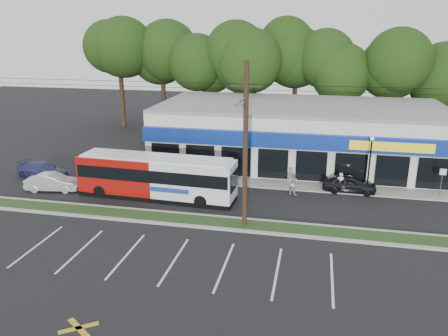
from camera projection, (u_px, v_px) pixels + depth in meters
name	position (u px, v px, depth m)	size (l,w,h in m)	color
ground	(193.00, 228.00, 26.71)	(120.00, 120.00, 0.00)	black
grass_strip	(198.00, 221.00, 27.62)	(40.00, 1.60, 0.12)	#1F3917
curb_south	(194.00, 226.00, 26.82)	(40.00, 0.25, 0.14)	#9E9E93
curb_north	(201.00, 215.00, 28.41)	(40.00, 0.25, 0.14)	#9E9E93
sidewalk	(286.00, 185.00, 34.09)	(32.00, 2.20, 0.10)	#9E9E93
strip_mall	(299.00, 133.00, 39.65)	(25.00, 12.55, 5.30)	silver
utility_pole	(242.00, 141.00, 25.37)	(50.00, 2.77, 10.00)	black
lamp_post	(370.00, 158.00, 31.91)	(0.30, 0.30, 4.25)	black
sign_post	(442.00, 178.00, 31.05)	(0.45, 0.10, 2.23)	#59595E
tree_line	(292.00, 60.00, 47.61)	(46.76, 6.76, 11.83)	black
metrobus	(156.00, 176.00, 31.20)	(11.55, 2.97, 3.08)	#9D100C
car_dark	(349.00, 184.00, 32.50)	(1.56, 3.89, 1.32)	black
car_silver	(53.00, 182.00, 32.83)	(1.39, 4.00, 1.32)	#B4B6BC
car_blue	(43.00, 171.00, 35.56)	(1.84, 4.54, 1.32)	navy
pedestrian_a	(340.00, 183.00, 32.18)	(0.59, 0.39, 1.62)	silver
pedestrian_b	(293.00, 183.00, 31.96)	(0.85, 0.66, 1.74)	#BCACA9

